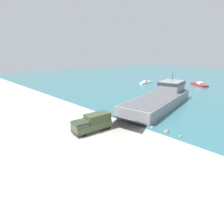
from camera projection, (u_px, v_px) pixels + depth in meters
ground_plane at (99, 126)px, 33.15m from camera, size 240.00×240.00×0.00m
landing_craft at (161, 98)px, 46.47m from camera, size 12.80×33.58×7.86m
military_truck at (92, 123)px, 30.50m from camera, size 3.23×7.21×2.98m
soldier_on_ramp at (79, 124)px, 31.47m from camera, size 0.36×0.49×1.75m
moored_boat_a at (146, 82)px, 81.65m from camera, size 2.54×8.46×1.39m
moored_boat_c at (199, 84)px, 75.29m from camera, size 8.76×7.53×1.74m
shoreline_rock_a at (152, 128)px, 32.19m from camera, size 0.71×0.71×0.71m
shoreline_rock_b at (166, 132)px, 30.38m from camera, size 0.96×0.96×0.96m
shoreline_rock_c at (180, 137)px, 28.65m from camera, size 0.57×0.57×0.57m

